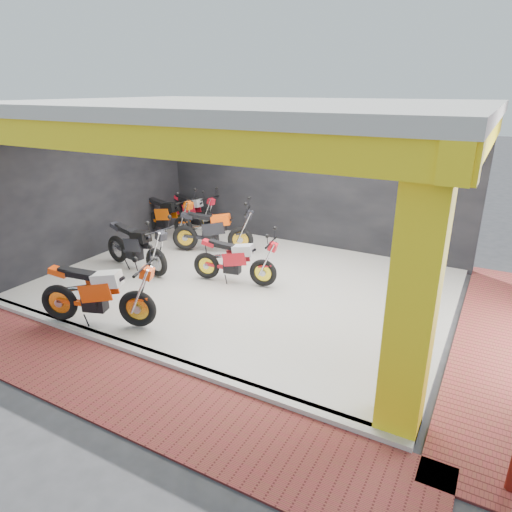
{
  "coord_description": "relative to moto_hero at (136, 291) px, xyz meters",
  "views": [
    {
      "loc": [
        4.41,
        -5.54,
        3.93
      ],
      "look_at": [
        0.46,
        1.63,
        0.9
      ],
      "focal_mm": 32.0,
      "sensor_mm": 36.0,
      "label": 1
    }
  ],
  "objects": [
    {
      "name": "back_wall",
      "position": [
        0.63,
        5.6,
        0.98
      ],
      "size": [
        8.2,
        0.2,
        3.5
      ],
      "primitive_type": "cube",
      "color": "black",
      "rests_on": "ground"
    },
    {
      "name": "floor_kerb",
      "position": [
        0.63,
        -0.52,
        -0.72
      ],
      "size": [
        8.0,
        0.2,
        0.1
      ],
      "primitive_type": "cube",
      "color": "silver",
      "rests_on": "ground"
    },
    {
      "name": "left_wall",
      "position": [
        -3.47,
        2.5,
        0.98
      ],
      "size": [
        0.2,
        6.2,
        3.5
      ],
      "primitive_type": "cube",
      "color": "black",
      "rests_on": "ground"
    },
    {
      "name": "ground",
      "position": [
        0.63,
        0.5,
        -0.77
      ],
      "size": [
        80.0,
        80.0,
        0.0
      ],
      "primitive_type": "plane",
      "color": "#2D2D30",
      "rests_on": "ground"
    },
    {
      "name": "paver_right",
      "position": [
        5.43,
        2.5,
        -0.76
      ],
      "size": [
        1.4,
        7.0,
        0.03
      ],
      "primitive_type": "cube",
      "color": "maroon",
      "rests_on": "ground"
    },
    {
      "name": "showroom_floor",
      "position": [
        0.63,
        2.5,
        -0.72
      ],
      "size": [
        8.0,
        6.0,
        0.1
      ],
      "primitive_type": "cube",
      "color": "silver",
      "rests_on": "ground"
    },
    {
      "name": "moto_row_b",
      "position": [
        -1.18,
        1.87,
        -0.03
      ],
      "size": [
        2.2,
        1.11,
        1.29
      ],
      "primitive_type": null,
      "rotation": [
        0.0,
        0.0,
        -0.16
      ],
      "color": "black",
      "rests_on": "showroom_floor"
    },
    {
      "name": "moto_row_c",
      "position": [
        -0.39,
        4.03,
        -0.02
      ],
      "size": [
        2.27,
        1.54,
        1.3
      ],
      "primitive_type": null,
      "rotation": [
        0.0,
        0.0,
        0.39
      ],
      "color": "black",
      "rests_on": "showroom_floor"
    },
    {
      "name": "moto_row_a",
      "position": [
        1.05,
        2.5,
        -0.08
      ],
      "size": [
        2.02,
        1.05,
        1.18
      ],
      "primitive_type": null,
      "rotation": [
        0.0,
        0.0,
        0.18
      ],
      "color": "red",
      "rests_on": "showroom_floor"
    },
    {
      "name": "showroom_ceiling",
      "position": [
        0.63,
        2.5,
        2.83
      ],
      "size": [
        8.4,
        6.4,
        0.2
      ],
      "primitive_type": "cube",
      "color": "beige",
      "rests_on": "corner_column"
    },
    {
      "name": "moto_hero",
      "position": [
        0.0,
        0.0,
        0.0
      ],
      "size": [
        2.34,
        1.49,
        1.34
      ],
      "primitive_type": null,
      "rotation": [
        0.0,
        0.0,
        0.34
      ],
      "color": "#FA440A",
      "rests_on": "showroom_floor"
    },
    {
      "name": "paver_front",
      "position": [
        0.63,
        -1.3,
        -0.76
      ],
      "size": [
        9.0,
        1.4,
        0.03
      ],
      "primitive_type": "cube",
      "color": "maroon",
      "rests_on": "ground"
    },
    {
      "name": "moto_row_e",
      "position": [
        -2.17,
        5.16,
        -0.08
      ],
      "size": [
        2.01,
        0.99,
        1.18
      ],
      "primitive_type": null,
      "rotation": [
        0.0,
        0.0,
        -0.15
      ],
      "color": "red",
      "rests_on": "showroom_floor"
    },
    {
      "name": "header_beam_right",
      "position": [
        4.63,
        2.5,
        2.53
      ],
      "size": [
        0.3,
        6.4,
        0.4
      ],
      "primitive_type": "cube",
      "color": "yellow",
      "rests_on": "corner_column"
    },
    {
      "name": "moto_row_d",
      "position": [
        -2.17,
        4.1,
        0.0
      ],
      "size": [
        2.3,
        1.14,
        1.34
      ],
      "primitive_type": null,
      "rotation": [
        0.0,
        0.0,
        -0.15
      ],
      "color": "#DD5209",
      "rests_on": "showroom_floor"
    },
    {
      "name": "corner_column",
      "position": [
        4.38,
        -0.25,
        0.98
      ],
      "size": [
        0.5,
        0.5,
        3.5
      ],
      "primitive_type": "cube",
      "color": "yellow",
      "rests_on": "ground"
    },
    {
      "name": "header_beam_front",
      "position": [
        0.63,
        -0.5,
        2.53
      ],
      "size": [
        8.4,
        0.3,
        0.4
      ],
      "primitive_type": "cube",
      "color": "yellow",
      "rests_on": "corner_column"
    }
  ]
}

